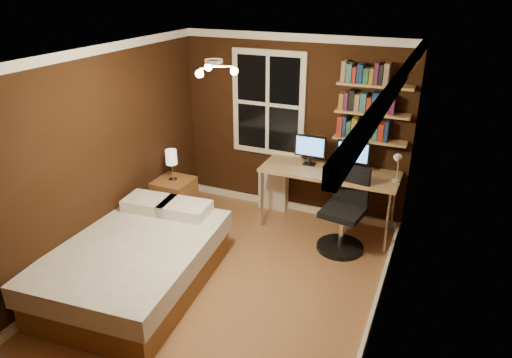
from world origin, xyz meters
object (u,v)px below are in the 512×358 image
at_px(bedside_lamp, 172,165).
at_px(desk, 329,175).
at_px(nightstand, 175,200).
at_px(monitor_right, 353,156).
at_px(office_chair, 344,218).
at_px(bed, 136,263).
at_px(monitor_left, 310,150).
at_px(radiator, 273,189).
at_px(desk_lamp, 397,167).

height_order(bedside_lamp, desk, bedside_lamp).
bearing_deg(nightstand, monitor_right, 18.25).
bearing_deg(monitor_right, office_chair, -83.64).
bearing_deg(desk, monitor_right, 18.54).
xyz_separation_m(bed, monitor_right, (1.83, 2.18, 0.75)).
xyz_separation_m(desk, monitor_left, (-0.30, 0.09, 0.26)).
height_order(nightstand, radiator, radiator).
bearing_deg(desk_lamp, desk, 173.39).
distance_m(desk, monitor_right, 0.38).
bearing_deg(monitor_right, radiator, 172.41).
height_order(bed, bedside_lamp, bedside_lamp).
bearing_deg(bedside_lamp, bed, -73.10).
xyz_separation_m(desk_lamp, office_chair, (-0.52, -0.32, -0.65)).
height_order(nightstand, desk, desk).
bearing_deg(bed, nightstand, 101.65).
bearing_deg(desk_lamp, bed, -140.39).
xyz_separation_m(bedside_lamp, monitor_right, (2.27, 0.72, 0.22)).
height_order(radiator, desk_lamp, desk_lamp).
height_order(desk_lamp, office_chair, desk_lamp).
distance_m(bedside_lamp, radiator, 1.52).
xyz_separation_m(monitor_left, desk_lamp, (1.15, -0.19, 0.02)).
distance_m(nightstand, office_chair, 2.34).
bearing_deg(bedside_lamp, monitor_right, 17.63).
bearing_deg(office_chair, desk_lamp, 40.24).
xyz_separation_m(bed, office_chair, (1.89, 1.68, 0.11)).
bearing_deg(desk_lamp, office_chair, -148.80).
bearing_deg(monitor_left, nightstand, -157.03).
height_order(bed, nightstand, bed).
distance_m(bed, monitor_right, 2.94).
relative_size(nightstand, bedside_lamp, 1.41).
bearing_deg(monitor_left, bed, -120.07).
relative_size(radiator, monitor_left, 1.48).
distance_m(desk, monitor_left, 0.41).
bearing_deg(monitor_left, radiator, 165.06).
relative_size(monitor_right, office_chair, 0.40).
relative_size(nightstand, desk, 0.34).
bearing_deg(nightstand, bed, -72.47).
bearing_deg(desk_lamp, monitor_left, 170.75).
relative_size(radiator, monitor_right, 1.48).
bearing_deg(bed, office_chair, 36.38).
distance_m(desk, office_chair, 0.64).
relative_size(monitor_left, office_chair, 0.40).
distance_m(bed, nightstand, 1.52).
height_order(bedside_lamp, radiator, bedside_lamp).
distance_m(monitor_right, office_chair, 0.81).
bearing_deg(office_chair, bedside_lamp, -165.57).
relative_size(bedside_lamp, desk, 0.24).
relative_size(radiator, office_chair, 0.59).
height_order(monitor_right, desk_lamp, desk_lamp).
relative_size(desk_lamp, office_chair, 0.41).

